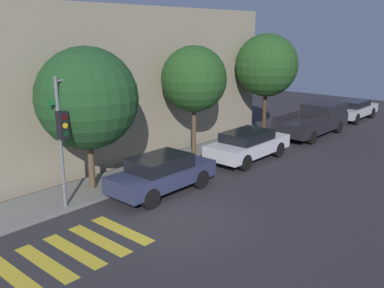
{
  "coord_description": "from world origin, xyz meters",
  "views": [
    {
      "loc": [
        -9.37,
        -8.92,
        6.02
      ],
      "look_at": [
        3.07,
        2.1,
        1.6
      ],
      "focal_mm": 40.0,
      "sensor_mm": 36.0,
      "label": 1
    }
  ],
  "objects": [
    {
      "name": "sedan_near_corner",
      "position": [
        1.35,
        2.1,
        0.8
      ],
      "size": [
        4.35,
        1.76,
        1.49
      ],
      "color": "#2D3351",
      "rests_on": "ground"
    },
    {
      "name": "sidewalk",
      "position": [
        0.0,
        4.32,
        0.07
      ],
      "size": [
        26.0,
        2.24,
        0.14
      ],
      "primitive_type": "cube",
      "color": "slate",
      "rests_on": "ground"
    },
    {
      "name": "tree_near_corner",
      "position": [
        -0.29,
        4.26,
        3.61
      ],
      "size": [
        3.78,
        3.78,
        5.51
      ],
      "color": "brown",
      "rests_on": "ground"
    },
    {
      "name": "sedan_far_end",
      "position": [
        19.94,
        2.1,
        0.76
      ],
      "size": [
        4.69,
        1.82,
        1.37
      ],
      "color": "#B7BABF",
      "rests_on": "ground"
    },
    {
      "name": "traffic_light_pole",
      "position": [
        -1.48,
        3.37,
        3.21
      ],
      "size": [
        2.6,
        0.56,
        4.6
      ],
      "color": "slate",
      "rests_on": "ground"
    },
    {
      "name": "sedan_middle",
      "position": [
        7.09,
        2.1,
        0.79
      ],
      "size": [
        4.64,
        1.89,
        1.44
      ],
      "color": "silver",
      "rests_on": "ground"
    },
    {
      "name": "pickup_truck",
      "position": [
        14.04,
        2.1,
        0.92
      ],
      "size": [
        5.71,
        2.09,
        1.77
      ],
      "color": "black",
      "rests_on": "ground"
    },
    {
      "name": "tree_far_end",
      "position": [
        11.92,
        4.26,
        4.1
      ],
      "size": [
        3.57,
        3.57,
        5.89
      ],
      "color": "#42301E",
      "rests_on": "ground"
    },
    {
      "name": "crosswalk",
      "position": [
        -3.45,
        0.8,
        0.0
      ],
      "size": [
        3.93,
        2.6,
        0.0
      ],
      "color": "gold",
      "rests_on": "ground"
    },
    {
      "name": "tree_midblock",
      "position": [
        5.65,
        4.26,
        3.83
      ],
      "size": [
        3.09,
        3.09,
        5.38
      ],
      "color": "brown",
      "rests_on": "ground"
    },
    {
      "name": "building_row",
      "position": [
        0.0,
        8.84,
        3.56
      ],
      "size": [
        26.0,
        6.0,
        7.12
      ],
      "primitive_type": "cube",
      "color": "gray",
      "rests_on": "ground"
    },
    {
      "name": "ground_plane",
      "position": [
        0.0,
        0.0,
        0.0
      ],
      "size": [
        60.0,
        60.0,
        0.0
      ],
      "primitive_type": "plane",
      "color": "#2D2B30"
    }
  ]
}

